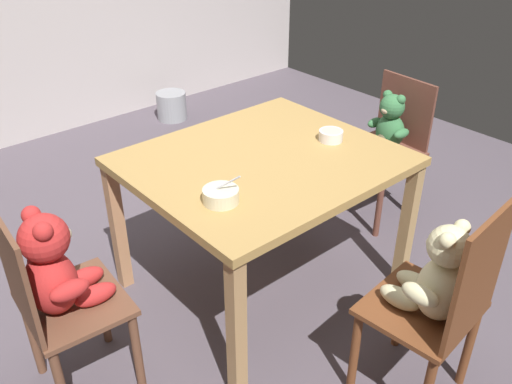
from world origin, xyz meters
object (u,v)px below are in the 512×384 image
Objects in this scene: dining_table at (263,173)px; porridge_bowl_cream_near_left at (221,195)px; teddy_chair_near_left at (55,279)px; porridge_bowl_white_near_right at (331,135)px; teddy_chair_near_right at (388,135)px; metal_pail at (172,106)px; teddy_chair_near_front at (439,288)px.

dining_table is 0.44m from porridge_bowl_cream_near_left.
teddy_chair_near_left reaches higher than dining_table.
porridge_bowl_white_near_right is at bearing -11.86° from dining_table.
teddy_chair_near_left is at bearing 4.87° from teddy_chair_near_right.
dining_table is 8.04× the size of porridge_bowl_cream_near_left.
teddy_chair_near_left is 2.04m from teddy_chair_near_right.
teddy_chair_near_left reaches higher than metal_pail.
teddy_chair_near_right reaches higher than dining_table.
dining_table is 1.03m from teddy_chair_near_right.
teddy_chair_near_left is 6.05× the size of porridge_bowl_cream_near_left.
dining_table is 0.95m from teddy_chair_near_front.
teddy_chair_near_front is (1.04, -0.94, -0.02)m from teddy_chair_near_left.
porridge_bowl_white_near_right is (0.75, 0.10, -0.00)m from porridge_bowl_cream_near_left.
porridge_bowl_cream_near_left is 0.76m from porridge_bowl_white_near_right.
teddy_chair_near_left is 3.47× the size of metal_pail.
dining_table is at bearing 168.14° from porridge_bowl_white_near_right.
teddy_chair_near_left is 0.69m from porridge_bowl_cream_near_left.
teddy_chair_near_front is at bearing -88.70° from dining_table.
porridge_bowl_cream_near_left is at bearing 12.71° from teddy_chair_near_right.
teddy_chair_near_left is 1.40m from porridge_bowl_white_near_right.
dining_table is at bearing 6.18° from teddy_chair_near_right.
teddy_chair_near_right is 2.15m from metal_pail.
porridge_bowl_cream_near_left is (0.64, -0.18, 0.19)m from teddy_chair_near_left.
teddy_chair_near_front is 0.89m from porridge_bowl_cream_near_left.
porridge_bowl_white_near_right reaches higher than metal_pail.
porridge_bowl_cream_near_left is at bearing -117.98° from metal_pail.
dining_table is at bearing 4.06° from teddy_chair_near_left.
teddy_chair_near_front is at bearing -38.09° from teddy_chair_near_left.
teddy_chair_near_front is at bearing 48.15° from teddy_chair_near_right.
dining_table is 0.39m from porridge_bowl_white_near_right.
teddy_chair_near_front is at bearing -111.91° from porridge_bowl_white_near_right.
metal_pail is at bearing 62.02° from porridge_bowl_cream_near_left.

